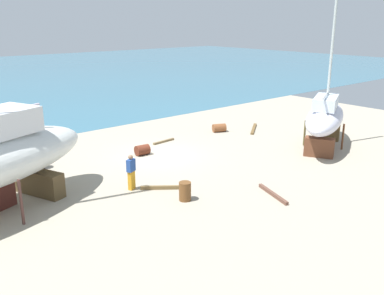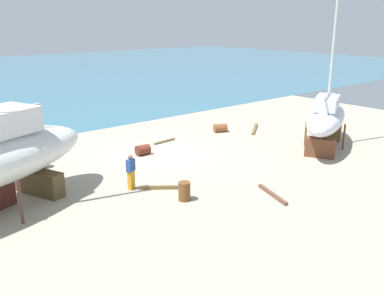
{
  "view_description": "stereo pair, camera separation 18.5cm",
  "coord_description": "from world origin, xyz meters",
  "px_view_note": "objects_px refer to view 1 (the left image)",
  "views": [
    {
      "loc": [
        -13.84,
        -19.42,
        7.69
      ],
      "look_at": [
        -0.46,
        -3.66,
        1.43
      ],
      "focal_mm": 39.65,
      "sensor_mm": 36.0,
      "label": 1
    },
    {
      "loc": [
        -13.7,
        -19.54,
        7.69
      ],
      "look_at": [
        -0.46,
        -3.66,
        1.43
      ],
      "focal_mm": 39.65,
      "sensor_mm": 36.0,
      "label": 2
    }
  ],
  "objects_px": {
    "worker": "(131,172)",
    "barrel_tar_black": "(219,128)",
    "barrel_ochre": "(185,191)",
    "barrel_blue_faded": "(142,150)",
    "sailboat_small_center": "(325,118)",
    "barrel_rust_near": "(38,160)"
  },
  "relations": [
    {
      "from": "worker",
      "to": "barrel_tar_black",
      "type": "relative_size",
      "value": 1.88
    },
    {
      "from": "barrel_ochre",
      "to": "barrel_blue_faded",
      "type": "height_order",
      "value": "barrel_ochre"
    },
    {
      "from": "sailboat_small_center",
      "to": "barrel_tar_black",
      "type": "distance_m",
      "value": 7.52
    },
    {
      "from": "barrel_rust_near",
      "to": "barrel_blue_faded",
      "type": "distance_m",
      "value": 5.83
    },
    {
      "from": "sailboat_small_center",
      "to": "barrel_blue_faded",
      "type": "xyz_separation_m",
      "value": [
        -9.45,
        6.04,
        -1.61
      ]
    },
    {
      "from": "barrel_ochre",
      "to": "barrel_rust_near",
      "type": "height_order",
      "value": "barrel_rust_near"
    },
    {
      "from": "sailboat_small_center",
      "to": "barrel_tar_black",
      "type": "xyz_separation_m",
      "value": [
        -2.24,
        6.99,
        -1.62
      ]
    },
    {
      "from": "barrel_ochre",
      "to": "barrel_blue_faded",
      "type": "relative_size",
      "value": 1.06
    },
    {
      "from": "barrel_blue_faded",
      "to": "barrel_tar_black",
      "type": "bearing_deg",
      "value": 7.53
    },
    {
      "from": "worker",
      "to": "barrel_rust_near",
      "type": "relative_size",
      "value": 1.8
    },
    {
      "from": "sailboat_small_center",
      "to": "barrel_ochre",
      "type": "relative_size",
      "value": 13.38
    },
    {
      "from": "barrel_rust_near",
      "to": "barrel_tar_black",
      "type": "bearing_deg",
      "value": -2.97
    },
    {
      "from": "barrel_ochre",
      "to": "sailboat_small_center",
      "type": "bearing_deg",
      "value": 3.32
    },
    {
      "from": "sailboat_small_center",
      "to": "barrel_rust_near",
      "type": "xyz_separation_m",
      "value": [
        -15.05,
        7.66,
        -1.44
      ]
    },
    {
      "from": "sailboat_small_center",
      "to": "barrel_tar_black",
      "type": "relative_size",
      "value": 12.48
    },
    {
      "from": "barrel_ochre",
      "to": "barrel_blue_faded",
      "type": "distance_m",
      "value": 7.09
    },
    {
      "from": "barrel_tar_black",
      "to": "barrel_rust_near",
      "type": "distance_m",
      "value": 12.83
    },
    {
      "from": "barrel_tar_black",
      "to": "barrel_blue_faded",
      "type": "distance_m",
      "value": 7.28
    },
    {
      "from": "sailboat_small_center",
      "to": "barrel_rust_near",
      "type": "bearing_deg",
      "value": 126.14
    },
    {
      "from": "barrel_ochre",
      "to": "barrel_tar_black",
      "type": "height_order",
      "value": "barrel_ochre"
    },
    {
      "from": "sailboat_small_center",
      "to": "worker",
      "type": "bearing_deg",
      "value": 144.58
    },
    {
      "from": "barrel_tar_black",
      "to": "worker",
      "type": "bearing_deg",
      "value": -154.39
    }
  ]
}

